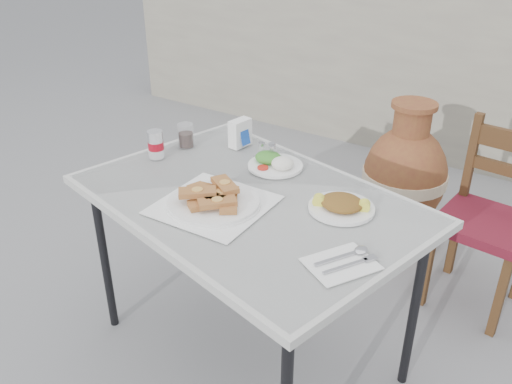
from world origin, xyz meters
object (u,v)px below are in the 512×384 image
Objects in this scene: salad_chopped_plate at (342,205)px; soda_can at (156,144)px; salad_rice_plate at (275,162)px; napkin_holder at (240,133)px; cola_glass at (186,137)px; chair at (489,217)px; terracotta_urn at (404,177)px; pide_plate at (213,197)px; cafe_table at (248,208)px; condiment_caddy at (269,154)px.

salad_chopped_plate is 0.85m from soda_can.
napkin_holder reaches higher than salad_rice_plate.
chair reaches higher than cola_glass.
chair is at bearing -33.08° from terracotta_urn.
soda_can is (-0.45, 0.19, 0.03)m from pide_plate.
cola_glass is (-0.49, 0.23, 0.10)m from cafe_table.
condiment_caddy is at bearing 96.29° from pide_plate.
terracotta_urn is (0.30, 0.94, -0.42)m from condiment_caddy.
salad_chopped_plate is 1.92× the size of condiment_caddy.
condiment_caddy is (-0.05, 0.44, -0.01)m from pide_plate.
cafe_table is 0.48m from napkin_holder.
cafe_table is at bearing 64.14° from pide_plate.
napkin_holder is (0.22, 0.30, 0.00)m from soda_can.
pide_plate is 0.56m from cola_glass.
soda_can is 0.15× the size of terracotta_urn.
condiment_caddy is (-0.44, 0.21, 0.01)m from salad_chopped_plate.
condiment_caddy is at bearing 109.37° from cafe_table.
cola_glass is 0.84× the size of condiment_caddy.
pide_plate is 0.49m from soda_can.
salad_chopped_plate is at bearing -108.88° from chair.
soda_can is at bearing -156.84° from salad_rice_plate.
cola_glass is at bearing 171.24° from salad_chopped_plate.
salad_rice_plate is at bearing 4.80° from cola_glass.
cafe_table is 1.76× the size of terracotta_urn.
chair is at bearing 34.89° from soda_can.
napkin_holder reaches higher than cafe_table.
chair is at bearing 65.50° from salad_chopped_plate.
cafe_table is 11.99× the size of soda_can.
cafe_table is at bearing -121.97° from chair.
chair reaches higher than salad_chopped_plate.
salad_chopped_plate is 0.68m from napkin_holder.
chair reaches higher than terracotta_urn.
cafe_table is 0.34m from condiment_caddy.
pide_plate reaches higher than terracotta_urn.
chair is at bearing 36.82° from napkin_holder.
cafe_table is 0.55m from cola_glass.
salad_rice_plate is at bearing 23.16° from soda_can.
cola_glass is 1.30m from terracotta_urn.
napkin_holder is at bearing -118.41° from terracotta_urn.
salad_rice_plate is 0.28× the size of terracotta_urn.
chair is (0.70, 0.91, -0.26)m from cafe_table.
napkin_holder is 1.20m from chair.
chair is (0.37, 0.81, -0.33)m from salad_chopped_plate.
salad_rice_plate is 0.96× the size of salad_chopped_plate.
condiment_caddy is at bearing -137.93° from chair.
soda_can is at bearing -177.58° from salad_chopped_plate.
salad_rice_plate is (-0.05, 0.26, 0.07)m from cafe_table.
salad_chopped_plate is at bearing 2.42° from soda_can.
condiment_caddy is (-0.06, 0.05, 0.00)m from salad_rice_plate.
terracotta_urn is (-0.14, 1.15, -0.41)m from salad_chopped_plate.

